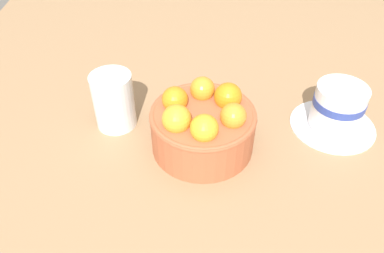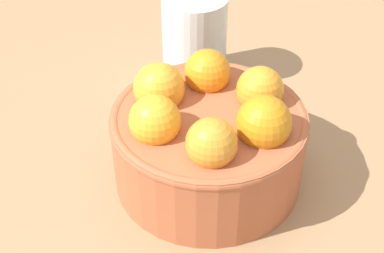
% 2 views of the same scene
% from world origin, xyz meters
% --- Properties ---
extents(ground_plane, '(1.27, 1.08, 0.05)m').
position_xyz_m(ground_plane, '(0.00, 0.00, -0.02)').
color(ground_plane, '#997551').
extents(terracotta_bowl, '(0.17, 0.17, 0.10)m').
position_xyz_m(terracotta_bowl, '(-0.00, 0.00, 0.05)').
color(terracotta_bowl, '#AD5938').
rests_on(terracotta_bowl, ground_plane).
extents(water_glass, '(0.07, 0.07, 0.10)m').
position_xyz_m(water_glass, '(0.06, 0.15, 0.05)').
color(water_glass, silver).
rests_on(water_glass, ground_plane).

